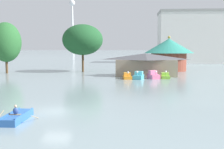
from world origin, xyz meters
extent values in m
plane|color=gray|center=(0.00, 0.00, 0.00)|extent=(2000.00, 2000.00, 0.00)
cube|color=#2D60AD|center=(-2.22, -3.28, 0.27)|extent=(1.26, 3.82, 0.54)
cube|color=#2D60AD|center=(-2.79, -3.28, 0.59)|extent=(0.12, 3.62, 0.10)
cube|color=#2D60AD|center=(-1.65, -3.27, 0.59)|extent=(0.12, 3.62, 0.10)
cube|color=#997F5B|center=(-2.22, -3.56, 0.56)|extent=(1.06, 0.24, 0.04)
ellipsoid|color=#334C8C|center=(-2.22, -3.56, 0.84)|extent=(0.44, 0.32, 0.53)
sphere|color=tan|center=(-2.22, -3.56, 1.22)|extent=(0.22, 0.22, 0.22)
cylinder|color=tan|center=(-0.79, -3.37, 0.34)|extent=(0.06, 1.62, 0.63)
cube|color=orange|center=(6.25, 26.47, 0.29)|extent=(1.82, 2.89, 0.57)
cube|color=gold|center=(6.21, 26.81, 0.87)|extent=(1.41, 1.38, 0.60)
cylinder|color=orange|center=(6.40, 25.40, 0.85)|extent=(0.14, 0.14, 0.57)
sphere|color=white|center=(6.40, 25.40, 1.32)|extent=(0.37, 0.37, 0.37)
cube|color=#4CB7CC|center=(8.34, 26.34, 0.38)|extent=(2.28, 2.85, 0.75)
cube|color=#5DCDE2|center=(8.42, 26.64, 1.09)|extent=(1.67, 1.47, 0.68)
cylinder|color=#4CB7CC|center=(8.06, 25.38, 0.99)|extent=(0.14, 0.14, 0.48)
sphere|color=white|center=(8.06, 25.38, 1.43)|extent=(0.39, 0.39, 0.39)
cube|color=pink|center=(11.19, 27.42, 0.40)|extent=(2.41, 3.19, 0.80)
cube|color=pink|center=(11.08, 27.76, 1.16)|extent=(1.69, 1.64, 0.73)
cylinder|color=pink|center=(11.54, 26.34, 1.03)|extent=(0.14, 0.14, 0.46)
sphere|color=white|center=(11.54, 26.34, 1.42)|extent=(0.32, 0.32, 0.32)
cube|color=#8CCC3F|center=(13.43, 27.43, 0.29)|extent=(1.66, 2.39, 0.58)
cube|color=#A0E24F|center=(13.44, 27.73, 0.85)|extent=(1.38, 1.10, 0.55)
cylinder|color=#8CCC3F|center=(13.40, 26.50, 0.92)|extent=(0.14, 0.14, 0.68)
sphere|color=white|center=(13.40, 26.50, 1.44)|extent=(0.36, 0.36, 0.36)
cube|color=gray|center=(10.00, 32.48, 1.70)|extent=(12.22, 6.03, 3.41)
pyramid|color=#4C4C51|center=(10.00, 32.48, 4.05)|extent=(13.20, 6.93, 1.28)
cylinder|color=brown|center=(16.75, 46.25, 2.26)|extent=(8.89, 8.89, 4.52)
cone|color=teal|center=(16.75, 46.25, 6.37)|extent=(12.58, 12.58, 3.70)
sphere|color=#B7993D|center=(16.75, 46.25, 8.57)|extent=(0.70, 0.70, 0.70)
cylinder|color=brown|center=(-21.52, 36.33, 1.30)|extent=(0.56, 0.56, 2.60)
ellipsoid|color=#28602D|center=(-21.52, 36.33, 7.11)|extent=(6.85, 6.85, 9.03)
cylinder|color=brown|center=(-4.73, 41.51, 2.04)|extent=(0.52, 0.52, 4.07)
ellipsoid|color=#1E5128|center=(-4.73, 41.51, 7.80)|extent=(9.83, 9.83, 7.46)
cube|color=silver|center=(31.14, 86.23, 9.75)|extent=(25.05, 12.84, 19.49)
cube|color=#999993|center=(31.14, 86.23, 19.99)|extent=(25.55, 13.09, 1.00)
cone|color=silver|center=(-72.57, 350.92, 59.33)|extent=(4.41, 4.41, 118.66)
sphere|color=silver|center=(-72.57, 350.92, 68.98)|extent=(7.93, 7.93, 7.93)
camera|label=1|loc=(6.53, -23.39, 5.65)|focal=42.90mm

